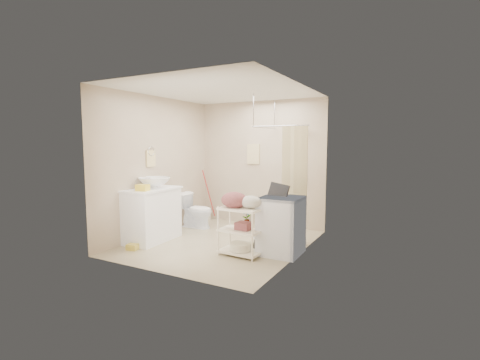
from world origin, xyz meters
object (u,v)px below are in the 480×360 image
Objects in this scene: washing_machine at (281,225)px; laundry_rack at (241,227)px; vanity at (152,215)px; toilet at (196,210)px.

washing_machine is 1.01× the size of laundry_rack.
laundry_rack is at bearing -146.33° from washing_machine.
washing_machine is at bearing 37.73° from laundry_rack.
vanity is 1.18× the size of washing_machine.
vanity is at bearing 172.95° from toilet.
toilet is 2.32m from washing_machine.
washing_machine is (2.30, 0.37, -0.02)m from vanity.
vanity is 1.19× the size of laundry_rack.
toilet is 0.80× the size of laundry_rack.
washing_machine is 0.64m from laundry_rack.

